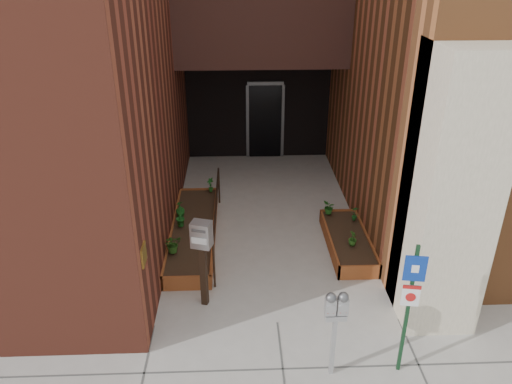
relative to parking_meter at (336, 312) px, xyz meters
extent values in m
plane|color=#9E9991|center=(-0.68, 1.09, -1.10)|extent=(80.00, 80.00, 0.00)
cube|color=#BEB092|center=(1.87, 1.29, 1.10)|extent=(1.10, 1.20, 4.40)
cube|color=black|center=(-0.68, 7.09, 2.90)|extent=(4.20, 2.00, 2.00)
cube|color=black|center=(-0.68, 8.49, 0.40)|extent=(4.00, 0.30, 3.00)
cube|color=black|center=(-0.48, 8.31, -0.05)|extent=(0.90, 0.06, 2.10)
cube|color=#B79338|center=(-2.67, 0.89, 0.40)|extent=(0.04, 0.30, 0.30)
cube|color=brown|center=(-2.23, 2.01, -0.95)|extent=(0.90, 0.04, 0.30)
cube|color=brown|center=(-2.23, 5.57, -0.95)|extent=(0.90, 0.04, 0.30)
cube|color=brown|center=(-2.66, 3.79, -0.95)|extent=(0.04, 3.60, 0.30)
cube|color=brown|center=(-1.80, 3.79, -0.95)|extent=(0.04, 3.60, 0.30)
cube|color=black|center=(-2.23, 3.79, -0.97)|extent=(0.82, 3.52, 0.26)
cube|color=brown|center=(0.92, 2.21, -0.95)|extent=(0.80, 0.04, 0.30)
cube|color=brown|center=(0.92, 4.37, -0.95)|extent=(0.80, 0.04, 0.30)
cube|color=brown|center=(0.54, 3.29, -0.95)|extent=(0.04, 2.20, 0.30)
cube|color=brown|center=(1.30, 3.29, -0.95)|extent=(0.04, 2.20, 0.30)
cube|color=black|center=(0.92, 3.29, -0.97)|extent=(0.72, 2.12, 0.26)
cylinder|color=black|center=(-1.73, 2.09, -0.65)|extent=(0.04, 0.04, 0.90)
cylinder|color=black|center=(-1.73, 5.39, -0.65)|extent=(0.04, 0.04, 0.90)
cylinder|color=black|center=(-1.73, 3.74, -0.22)|extent=(0.04, 3.30, 0.04)
cube|color=#A4A5A7|center=(0.00, 0.00, -0.61)|extent=(0.06, 0.06, 0.98)
cube|color=#A4A5A7|center=(0.00, 0.00, -0.08)|extent=(0.30, 0.13, 0.08)
cube|color=#A4A5A7|center=(-0.08, 0.00, 0.10)|extent=(0.15, 0.10, 0.26)
sphere|color=#59595B|center=(-0.08, 0.00, 0.25)|extent=(0.15, 0.15, 0.15)
cube|color=white|center=(-0.08, -0.05, 0.12)|extent=(0.09, 0.01, 0.05)
cube|color=#B21414|center=(-0.08, -0.05, 0.04)|extent=(0.09, 0.01, 0.03)
cube|color=#A4A5A7|center=(0.08, 0.00, 0.10)|extent=(0.15, 0.10, 0.26)
sphere|color=#59595B|center=(0.08, 0.00, 0.25)|extent=(0.15, 0.15, 0.15)
cube|color=white|center=(0.09, -0.05, 0.12)|extent=(0.09, 0.01, 0.05)
cube|color=#B21414|center=(0.09, -0.05, 0.04)|extent=(0.09, 0.01, 0.03)
cube|color=#13341C|center=(0.99, 0.03, -0.04)|extent=(0.05, 0.05, 2.11)
cube|color=navy|center=(0.98, 0.00, 0.68)|extent=(0.29, 0.06, 0.38)
cube|color=white|center=(0.98, 0.00, 0.68)|extent=(0.10, 0.03, 0.12)
cube|color=white|center=(0.98, 0.00, 0.25)|extent=(0.24, 0.06, 0.34)
cube|color=#B21414|center=(0.98, 0.00, 0.39)|extent=(0.24, 0.05, 0.06)
cylinder|color=#B21414|center=(0.98, -0.01, 0.23)|extent=(0.13, 0.03, 0.13)
cube|color=black|center=(-1.88, 1.64, -0.51)|extent=(0.13, 0.13, 1.16)
cube|color=#A2A3A5|center=(-1.88, 1.64, 0.28)|extent=(0.37, 0.31, 0.44)
cube|color=#59595B|center=(-1.92, 1.52, 0.41)|extent=(0.23, 0.08, 0.04)
cube|color=white|center=(-1.92, 1.52, 0.23)|extent=(0.25, 0.08, 0.11)
imported|color=#285819|center=(-2.53, 2.81, -0.62)|extent=(0.43, 0.43, 0.35)
imported|color=#1B601D|center=(-2.50, 3.81, -0.60)|extent=(0.28, 0.28, 0.40)
imported|color=#195819|center=(-2.53, 4.22, -0.62)|extent=(0.28, 0.28, 0.35)
imported|color=#1B601D|center=(-1.93, 5.39, -0.62)|extent=(0.26, 0.26, 0.35)
imported|color=#275A19|center=(0.91, 2.92, -0.65)|extent=(0.19, 0.19, 0.29)
imported|color=#1B601F|center=(1.17, 3.89, -0.63)|extent=(0.19, 0.19, 0.33)
imported|color=#21621C|center=(0.67, 4.19, -0.65)|extent=(0.32, 0.32, 0.30)
camera|label=1|loc=(-1.28, -5.24, 4.41)|focal=35.00mm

